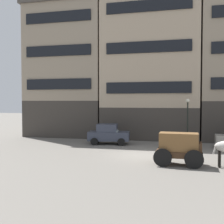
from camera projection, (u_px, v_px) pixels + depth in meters
name	position (u px, v px, depth m)	size (l,w,h in m)	color
ground_plane	(142.00, 155.00, 19.75)	(120.00, 120.00, 0.00)	slate
building_far_left	(68.00, 70.00, 31.12)	(9.08, 5.62, 14.86)	#38332D
building_center_left	(150.00, 64.00, 28.96)	(10.28, 5.62, 15.49)	#38332D
cargo_wagon	(179.00, 147.00, 16.69)	(2.97, 1.63, 1.98)	#3D2819
sedan_dark	(108.00, 134.00, 24.95)	(3.86, 2.19, 1.83)	#333847
streetlamp_curbside	(188.00, 115.00, 24.12)	(0.32, 0.32, 4.12)	black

